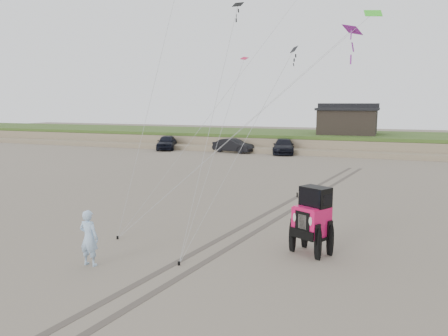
# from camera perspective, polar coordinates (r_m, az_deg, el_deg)

# --- Properties ---
(ground) EXTENTS (160.00, 160.00, 0.00)m
(ground) POSITION_cam_1_polar(r_m,az_deg,el_deg) (15.17, -6.47, -11.21)
(ground) COLOR #6B6054
(ground) RESTS_ON ground
(dune_ridge) EXTENTS (160.00, 14.25, 1.73)m
(dune_ridge) POSITION_cam_1_polar(r_m,az_deg,el_deg) (50.75, 13.54, 3.41)
(dune_ridge) COLOR #7A6B54
(dune_ridge) RESTS_ON ground
(cabin) EXTENTS (6.40, 5.40, 3.35)m
(cabin) POSITION_cam_1_polar(r_m,az_deg,el_deg) (49.88, 15.85, 6.03)
(cabin) COLOR black
(cabin) RESTS_ON dune_ridge
(truck_a) EXTENTS (3.38, 5.02, 1.59)m
(truck_a) POSITION_cam_1_polar(r_m,az_deg,el_deg) (48.70, -7.49, 3.34)
(truck_a) COLOR black
(truck_a) RESTS_ON ground
(truck_b) EXTENTS (4.61, 2.42, 1.44)m
(truck_b) POSITION_cam_1_polar(r_m,az_deg,el_deg) (45.46, 1.23, 2.96)
(truck_b) COLOR black
(truck_b) RESTS_ON ground
(truck_c) EXTENTS (3.09, 5.43, 1.48)m
(truck_c) POSITION_cam_1_polar(r_m,az_deg,el_deg) (44.76, 7.80, 2.82)
(truck_c) COLOR black
(truck_c) RESTS_ON ground
(jeep) EXTENTS (4.22, 5.37, 1.84)m
(jeep) POSITION_cam_1_polar(r_m,az_deg,el_deg) (15.21, 11.34, -7.63)
(jeep) COLOR #DA1356
(jeep) RESTS_ON ground
(man) EXTENTS (0.66, 0.43, 1.80)m
(man) POSITION_cam_1_polar(r_m,az_deg,el_deg) (14.53, -17.23, -8.71)
(man) COLOR #92BAE2
(man) RESTS_ON ground
(kite_flock) EXTENTS (9.26, 8.55, 7.95)m
(kite_flock) POSITION_cam_1_polar(r_m,az_deg,el_deg) (22.84, 11.39, 19.85)
(kite_flock) COLOR black
(kite_flock) RESTS_ON ground
(stake_main) EXTENTS (0.08, 0.08, 0.12)m
(stake_main) POSITION_cam_1_polar(r_m,az_deg,el_deg) (17.19, -13.74, -8.82)
(stake_main) COLOR black
(stake_main) RESTS_ON ground
(stake_aux) EXTENTS (0.08, 0.08, 0.12)m
(stake_aux) POSITION_cam_1_polar(r_m,az_deg,el_deg) (14.24, -5.91, -12.29)
(stake_aux) COLOR black
(stake_aux) RESTS_ON ground
(tire_tracks) EXTENTS (5.22, 29.74, 0.01)m
(tire_tracks) POSITION_cam_1_polar(r_m,az_deg,el_deg) (21.76, 8.16, -5.15)
(tire_tracks) COLOR #4C443D
(tire_tracks) RESTS_ON ground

